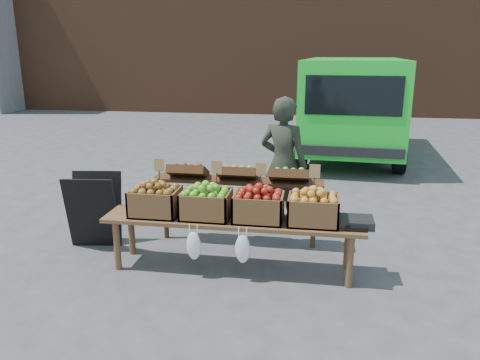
% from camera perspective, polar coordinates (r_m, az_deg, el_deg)
% --- Properties ---
extents(ground, '(80.00, 80.00, 0.00)m').
position_cam_1_polar(ground, '(4.86, -9.44, -12.35)').
color(ground, '#49494B').
extents(delivery_van, '(2.43, 4.79, 2.09)m').
position_cam_1_polar(delivery_van, '(10.61, 13.47, 8.53)').
color(delivery_van, '#18D52C').
rests_on(delivery_van, ground).
extents(vendor, '(0.73, 0.60, 1.72)m').
position_cam_1_polar(vendor, '(5.92, 5.30, 1.83)').
color(vendor, '#282F23').
rests_on(vendor, ground).
extents(chalkboard_sign, '(0.62, 0.40, 0.89)m').
position_cam_1_polar(chalkboard_sign, '(5.77, -17.34, -3.52)').
color(chalkboard_sign, black).
rests_on(chalkboard_sign, ground).
extents(back_table, '(2.10, 0.44, 1.04)m').
position_cam_1_polar(back_table, '(5.56, -0.27, -2.65)').
color(back_table, '#402513').
rests_on(back_table, ground).
extents(display_bench, '(2.70, 0.56, 0.57)m').
position_cam_1_polar(display_bench, '(4.97, -0.94, -7.82)').
color(display_bench, brown).
rests_on(display_bench, ground).
extents(crate_golden_apples, '(0.50, 0.40, 0.28)m').
position_cam_1_polar(crate_golden_apples, '(5.02, -10.27, -2.63)').
color(crate_golden_apples, '#8E5C21').
rests_on(crate_golden_apples, display_bench).
extents(crate_russet_pears, '(0.50, 0.40, 0.28)m').
position_cam_1_polar(crate_russet_pears, '(4.87, -4.15, -3.00)').
color(crate_russet_pears, '#48960F').
rests_on(crate_russet_pears, display_bench).
extents(crate_red_apples, '(0.50, 0.40, 0.28)m').
position_cam_1_polar(crate_red_apples, '(4.78, 2.29, -3.34)').
color(crate_red_apples, '#68110A').
rests_on(crate_red_apples, display_bench).
extents(crate_green_apples, '(0.50, 0.40, 0.28)m').
position_cam_1_polar(crate_green_apples, '(4.75, 8.90, -3.65)').
color(crate_green_apples, '#B79620').
rests_on(crate_green_apples, display_bench).
extents(weighing_scale, '(0.34, 0.30, 0.08)m').
position_cam_1_polar(weighing_scale, '(4.80, 13.95, -4.98)').
color(weighing_scale, black).
rests_on(weighing_scale, display_bench).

